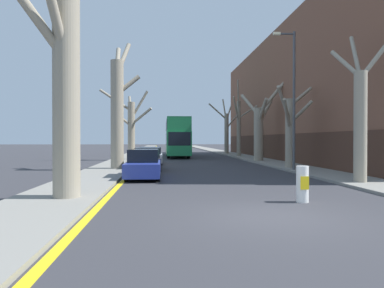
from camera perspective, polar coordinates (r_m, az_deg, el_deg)
ground_plane at (r=9.94m, az=12.18°, el=-10.81°), size 300.00×300.00×0.00m
sidewalk_left at (r=59.46m, az=-7.87°, el=-1.18°), size 2.87×120.00×0.12m
sidewalk_right at (r=60.05m, az=4.21°, el=-1.16°), size 2.87×120.00×0.12m
building_facade_right at (r=39.77m, az=18.62°, el=6.64°), size 10.08×41.81×12.30m
kerb_line_stripe at (r=59.39m, az=-6.32°, el=-1.23°), size 0.24×120.00×0.01m
street_tree_left_0 at (r=12.83m, az=-18.98°, el=9.74°), size 2.41×1.83×8.64m
street_tree_left_1 at (r=24.76m, az=-11.24°, el=5.07°), size 1.91×2.10×8.59m
street_tree_left_2 at (r=36.28m, az=-9.28°, el=2.72°), size 5.00×2.07×6.75m
street_tree_right_0 at (r=18.11m, az=24.24°, el=3.92°), size 2.17×2.95×7.19m
street_tree_right_1 at (r=25.94m, az=14.75°, el=2.33°), size 3.41×2.99×5.64m
street_tree_right_2 at (r=33.99m, az=10.24°, el=2.47°), size 3.52×4.77×7.30m
street_tree_right_3 at (r=42.95m, az=7.20°, el=2.86°), size 3.26×1.86×8.60m
street_tree_right_4 at (r=50.96m, az=5.27°, el=2.23°), size 4.84×2.17×7.63m
double_decker_bus at (r=42.87m, az=-2.27°, el=1.29°), size 2.51×11.92×4.30m
parked_car_0 at (r=19.17m, az=-7.41°, el=-3.16°), size 1.70×4.24×1.48m
parked_car_1 at (r=24.37m, az=-6.79°, el=-2.38°), size 1.77×4.12×1.45m
parked_car_2 at (r=30.20m, az=-6.34°, el=-1.83°), size 1.88×4.47×1.39m
lamp_post at (r=24.06m, az=15.08°, el=7.35°), size 1.40×0.20×8.63m
traffic_bollard at (r=12.35m, az=16.47°, el=-5.88°), size 0.38×0.40×1.15m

